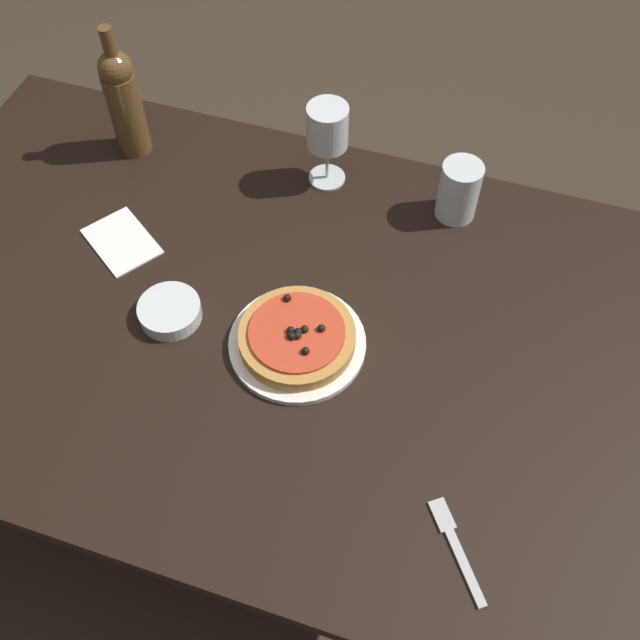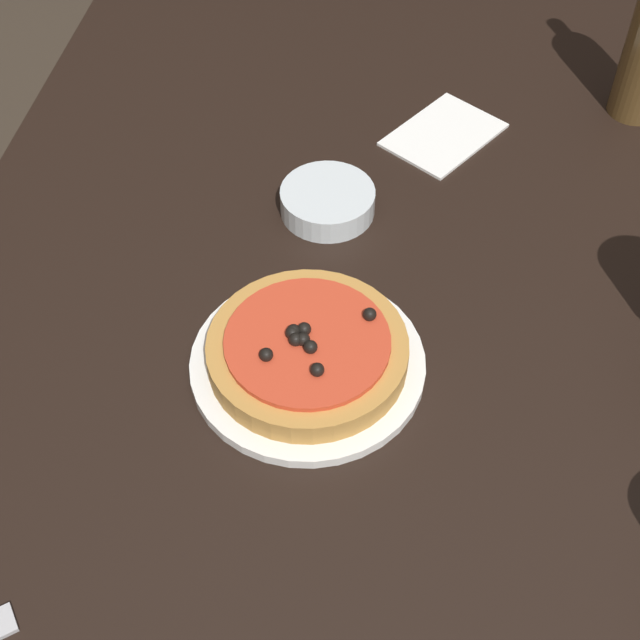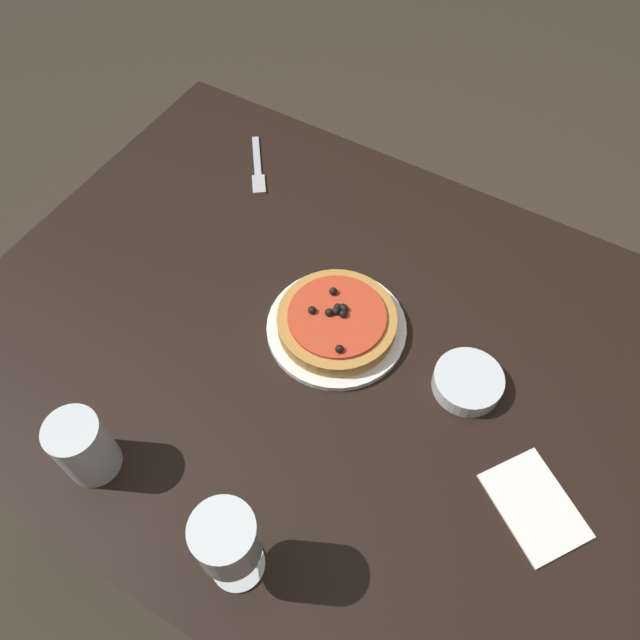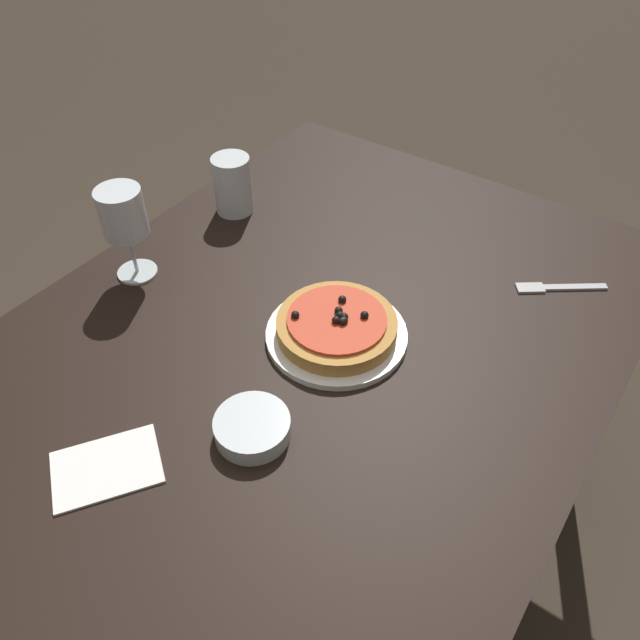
# 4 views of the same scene
# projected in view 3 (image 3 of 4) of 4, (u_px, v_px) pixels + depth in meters

# --- Properties ---
(ground_plane) EXTENTS (14.00, 14.00, 0.00)m
(ground_plane) POSITION_uv_depth(u_px,v_px,m) (359.00, 505.00, 1.62)
(ground_plane) COLOR #382D23
(dining_table) EXTENTS (1.46, 0.95, 0.71)m
(dining_table) POSITION_uv_depth(u_px,v_px,m) (378.00, 395.00, 1.09)
(dining_table) COLOR black
(dining_table) RESTS_ON ground_plane
(dinner_plate) EXTENTS (0.24, 0.24, 0.01)m
(dinner_plate) POSITION_uv_depth(u_px,v_px,m) (337.00, 328.00, 1.07)
(dinner_plate) COLOR white
(dinner_plate) RESTS_ON dining_table
(pizza) EXTENTS (0.20, 0.20, 0.04)m
(pizza) POSITION_uv_depth(u_px,v_px,m) (337.00, 320.00, 1.05)
(pizza) COLOR #BC843D
(pizza) RESTS_ON dinner_plate
(wine_glass) EXTENTS (0.08, 0.08, 0.18)m
(wine_glass) POSITION_uv_depth(u_px,v_px,m) (227.00, 541.00, 0.75)
(wine_glass) COLOR silver
(wine_glass) RESTS_ON dining_table
(water_cup) EXTENTS (0.08, 0.08, 0.12)m
(water_cup) POSITION_uv_depth(u_px,v_px,m) (83.00, 447.00, 0.89)
(water_cup) COLOR silver
(water_cup) RESTS_ON dining_table
(side_bowl) EXTENTS (0.11, 0.11, 0.03)m
(side_bowl) POSITION_uv_depth(u_px,v_px,m) (468.00, 382.00, 1.00)
(side_bowl) COLOR silver
(side_bowl) RESTS_ON dining_table
(fork) EXTENTS (0.12, 0.15, 0.00)m
(fork) POSITION_uv_depth(u_px,v_px,m) (258.00, 168.00, 1.29)
(fork) COLOR #B7B7BC
(fork) RESTS_ON dining_table
(paper_napkin) EXTENTS (0.18, 0.17, 0.00)m
(paper_napkin) POSITION_uv_depth(u_px,v_px,m) (535.00, 506.00, 0.91)
(paper_napkin) COLOR white
(paper_napkin) RESTS_ON dining_table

